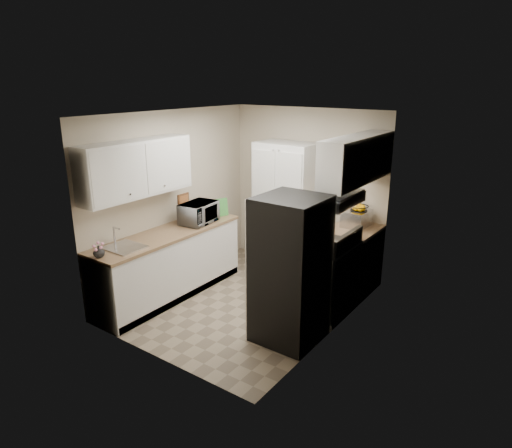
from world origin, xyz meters
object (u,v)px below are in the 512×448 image
(refrigerator, at_px, (290,270))
(toaster_oven, at_px, (357,218))
(microwave, at_px, (199,213))
(pantry_cabinet, at_px, (286,207))
(electric_range, at_px, (325,277))
(wine_bottle, at_px, (202,208))

(refrigerator, relative_size, toaster_oven, 4.27)
(microwave, xyz_separation_m, toaster_oven, (1.90, 1.17, -0.03))
(toaster_oven, bearing_deg, pantry_cabinet, -177.89)
(toaster_oven, bearing_deg, microwave, -145.98)
(electric_range, bearing_deg, microwave, -172.45)
(refrigerator, bearing_deg, wine_bottle, 158.17)
(electric_range, height_order, wine_bottle, wine_bottle)
(pantry_cabinet, distance_m, refrigerator, 2.07)
(microwave, height_order, toaster_oven, microwave)
(electric_range, height_order, refrigerator, refrigerator)
(pantry_cabinet, height_order, microwave, pantry_cabinet)
(refrigerator, relative_size, microwave, 3.14)
(pantry_cabinet, xyz_separation_m, refrigerator, (1.14, -1.73, -0.15))
(electric_range, relative_size, toaster_oven, 2.84)
(pantry_cabinet, xyz_separation_m, electric_range, (1.17, -0.93, -0.52))
(pantry_cabinet, distance_m, toaster_oven, 1.17)
(refrigerator, xyz_separation_m, toaster_oven, (0.03, 1.72, 0.19))
(electric_range, height_order, microwave, microwave)
(toaster_oven, bearing_deg, refrigerator, -88.64)
(pantry_cabinet, relative_size, microwave, 3.69)
(electric_range, bearing_deg, toaster_oven, 90.23)
(wine_bottle, bearing_deg, refrigerator, -21.83)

